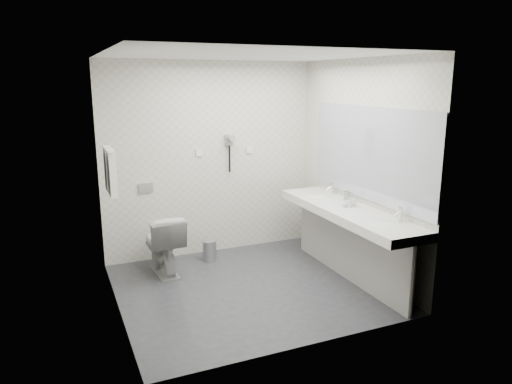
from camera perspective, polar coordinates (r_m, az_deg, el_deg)
name	(u,v)px	position (r m, az deg, el deg)	size (l,w,h in m)	color
floor	(249,288)	(5.43, -0.84, -11.34)	(2.80, 2.80, 0.00)	#2C2C31
ceiling	(248,55)	(4.95, -0.94, 16.04)	(2.80, 2.80, 0.00)	silver
wall_back	(210,160)	(6.24, -5.48, 3.87)	(2.80, 2.80, 0.00)	beige
wall_front	(310,207)	(3.90, 6.45, -1.79)	(2.80, 2.80, 0.00)	beige
wall_left	(111,190)	(4.70, -16.87, 0.28)	(2.60, 2.60, 0.00)	beige
wall_right	(359,168)	(5.71, 12.21, 2.77)	(2.60, 2.60, 0.00)	beige
vanity_counter	(347,212)	(5.50, 10.85, -2.38)	(0.55, 2.20, 0.10)	silver
vanity_panel	(348,247)	(5.64, 10.87, -6.52)	(0.03, 2.15, 0.75)	gray
vanity_post_near	(412,281)	(4.90, 18.09, -10.05)	(0.06, 0.06, 0.75)	silver
vanity_post_far	(306,223)	(6.49, 5.95, -3.71)	(0.06, 0.06, 0.75)	silver
mirror	(369,154)	(5.51, 13.38, 4.45)	(0.02, 2.20, 1.05)	#B2BCC6
basin_near	(384,225)	(4.99, 15.04, -3.80)	(0.40, 0.31, 0.05)	silver
basin_far	(318,197)	(6.02, 7.40, -0.56)	(0.40, 0.31, 0.05)	silver
faucet_near	(400,214)	(5.08, 16.83, -2.54)	(0.04, 0.04, 0.15)	silver
faucet_far	(332,188)	(6.10, 9.01, 0.44)	(0.04, 0.04, 0.15)	silver
soap_bottle_a	(349,202)	(5.52, 11.08, -1.21)	(0.05, 0.05, 0.11)	silver
soap_bottle_b	(345,203)	(5.51, 10.52, -1.36)	(0.06, 0.06, 0.08)	silver
soap_bottle_c	(354,201)	(5.56, 11.63, -1.05)	(0.05, 0.05, 0.12)	silver
glass_left	(349,198)	(5.73, 11.03, -0.65)	(0.06, 0.06, 0.11)	silver
glass_right	(346,195)	(5.86, 10.70, -0.39)	(0.05, 0.05, 0.10)	silver
toilet	(163,243)	(5.81, -11.06, -6.04)	(0.41, 0.72, 0.73)	silver
flush_plate	(146,188)	(6.08, -13.00, 0.47)	(0.18, 0.02, 0.12)	#B2B5BA
pedal_bin	(210,251)	(6.18, -5.56, -7.01)	(0.18, 0.18, 0.25)	#B2B5BA
bin_lid	(209,241)	(6.14, -5.59, -5.85)	(0.18, 0.18, 0.01)	#B2B5BA
towel_rail	(108,150)	(5.19, -17.27, 4.81)	(0.02, 0.02, 0.62)	silver
towel_near	(112,173)	(5.09, -16.81, 2.17)	(0.07, 0.24, 0.48)	white
towel_far	(109,169)	(5.36, -17.18, 2.68)	(0.07, 0.24, 0.48)	white
dryer_cradle	(229,140)	(6.26, -3.25, 6.25)	(0.10, 0.04, 0.14)	gray
dryer_barrel	(231,138)	(6.19, -3.03, 6.45)	(0.08, 0.08, 0.14)	gray
dryer_cord	(230,159)	(6.28, -3.17, 3.97)	(0.02, 0.02, 0.35)	black
switch_plate_a	(199,153)	(6.17, -6.79, 4.67)	(0.09, 0.02, 0.09)	silver
switch_plate_b	(250,150)	(6.40, -0.76, 5.07)	(0.09, 0.02, 0.09)	silver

